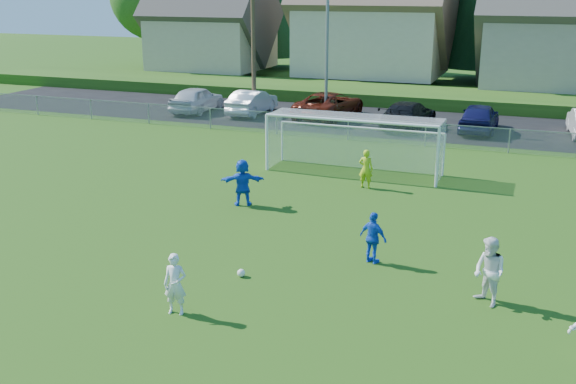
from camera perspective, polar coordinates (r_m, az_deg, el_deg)
name	(u,v)px	position (r m, az deg, el deg)	size (l,w,h in m)	color
ground	(158,353)	(15.43, -10.94, -13.25)	(160.00, 160.00, 0.00)	#193D0C
asphalt_lot	(407,123)	(40.12, 10.03, 5.76)	(60.00, 60.00, 0.00)	black
grass_embankment	(429,97)	(47.33, 11.84, 7.85)	(70.00, 6.00, 0.80)	#1E420F
soccer_ball	(241,273)	(18.77, -3.99, -6.85)	(0.22, 0.22, 0.22)	white
player_white_a	(175,284)	(16.71, -9.53, -7.71)	(0.57, 0.37, 1.55)	white
player_white_b	(489,272)	(17.60, 16.69, -6.49)	(0.86, 0.67, 1.78)	white
player_blue_a	(373,238)	(19.54, 7.23, -3.87)	(0.90, 0.37, 1.53)	blue
player_blue_b	(243,182)	(24.52, -3.87, 0.83)	(1.60, 0.51, 1.72)	blue
goalkeeper	(366,169)	(26.76, 6.61, 1.97)	(0.57, 0.37, 1.56)	#A6C717
car_a	(197,99)	(43.42, -7.75, 7.80)	(1.92, 4.76, 1.62)	silver
car_b	(252,102)	(42.26, -3.06, 7.61)	(1.61, 4.61, 1.52)	silver
car_c	(329,105)	(40.94, 3.51, 7.36)	(2.68, 5.80, 1.61)	#541609
car_d	(408,115)	(38.71, 10.13, 6.47)	(2.10, 5.17, 1.50)	black
car_e	(479,117)	(38.51, 15.87, 6.10)	(1.87, 4.64, 1.58)	#131344
soccer_goal	(355,135)	(28.85, 5.73, 4.83)	(7.42, 1.90, 2.50)	white
chainlink_fence	(386,131)	(34.71, 8.30, 5.14)	(52.06, 0.06, 1.20)	gray
streetlight	(328,38)	(39.10, 3.40, 12.86)	(1.38, 0.18, 9.00)	slate
utility_pole	(253,30)	(41.80, -2.97, 13.56)	(1.60, 0.26, 10.00)	#473321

